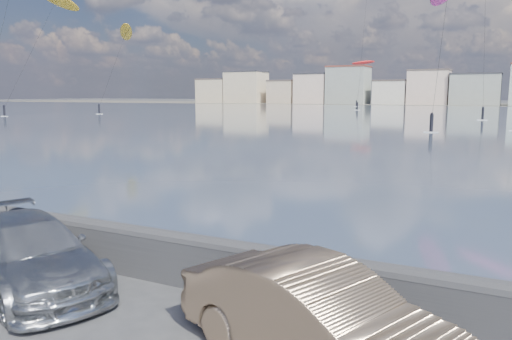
% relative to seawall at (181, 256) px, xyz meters
% --- Properties ---
extents(bay_water, '(500.00, 177.00, 0.00)m').
position_rel_seawall_xyz_m(bay_water, '(0.00, 88.80, -0.58)').
color(bay_water, '#435268').
rests_on(bay_water, ground).
extents(far_shore_strip, '(500.00, 60.00, 0.00)m').
position_rel_seawall_xyz_m(far_shore_strip, '(0.00, 197.30, -0.57)').
color(far_shore_strip, '#4C473D').
rests_on(far_shore_strip, ground).
extents(seawall, '(400.00, 0.36, 1.08)m').
position_rel_seawall_xyz_m(seawall, '(0.00, 0.00, 0.00)').
color(seawall, '#28282B').
rests_on(seawall, ground).
extents(far_buildings, '(240.79, 13.26, 14.60)m').
position_rel_seawall_xyz_m(far_buildings, '(1.31, 183.30, 5.44)').
color(far_buildings, beige).
rests_on(far_buildings, ground).
extents(car_silver, '(5.10, 3.53, 1.37)m').
position_rel_seawall_xyz_m(car_silver, '(-2.58, -1.45, 0.11)').
color(car_silver, '#AAADB2').
rests_on(car_silver, ground).
extents(car_champagne, '(4.62, 2.94, 1.44)m').
position_rel_seawall_xyz_m(car_champagne, '(3.43, -1.65, 0.14)').
color(car_champagne, '#A18363').
rests_on(car_champagne, ground).
extents(kitesurfer_1, '(7.40, 10.60, 14.72)m').
position_rel_seawall_xyz_m(kitesurfer_1, '(-36.85, 149.72, 12.74)').
color(kitesurfer_1, red).
rests_on(kitesurfer_1, ground).
extents(kitesurfer_10, '(8.59, 17.32, 18.73)m').
position_rel_seawall_xyz_m(kitesurfer_10, '(-68.56, 76.82, 16.05)').
color(kitesurfer_10, '#BF8C19').
rests_on(kitesurfer_10, ground).
extents(kitesurfer_19, '(3.98, 19.55, 24.30)m').
position_rel_seawall_xyz_m(kitesurfer_19, '(-73.25, 63.04, 21.03)').
color(kitesurfer_19, '#BF8C19').
rests_on(kitesurfer_19, ground).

